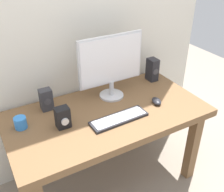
{
  "coord_description": "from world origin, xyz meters",
  "views": [
    {
      "loc": [
        -0.76,
        -1.41,
        1.81
      ],
      "look_at": [
        0.04,
        0.0,
        0.83
      ],
      "focal_mm": 42.8,
      "sensor_mm": 36.0,
      "label": 1
    }
  ],
  "objects_px": {
    "keyboard_primary": "(119,118)",
    "speaker_left": "(46,100)",
    "coffee_mug": "(20,123)",
    "speaker_right": "(152,70)",
    "audio_controller": "(63,118)",
    "desk": "(107,123)",
    "monitor": "(111,64)",
    "mouse": "(156,101)"
  },
  "relations": [
    {
      "from": "monitor",
      "to": "speaker_left",
      "type": "relative_size",
      "value": 3.22
    },
    {
      "from": "mouse",
      "to": "coffee_mug",
      "type": "bearing_deg",
      "value": -175.23
    },
    {
      "from": "monitor",
      "to": "mouse",
      "type": "xyz_separation_m",
      "value": [
        0.25,
        -0.27,
        -0.26
      ]
    },
    {
      "from": "monitor",
      "to": "keyboard_primary",
      "type": "height_order",
      "value": "monitor"
    },
    {
      "from": "keyboard_primary",
      "to": "speaker_right",
      "type": "height_order",
      "value": "speaker_right"
    },
    {
      "from": "coffee_mug",
      "to": "speaker_right",
      "type": "bearing_deg",
      "value": 6.32
    },
    {
      "from": "desk",
      "to": "speaker_right",
      "type": "height_order",
      "value": "speaker_right"
    },
    {
      "from": "mouse",
      "to": "desk",
      "type": "bearing_deg",
      "value": -176.18
    },
    {
      "from": "audio_controller",
      "to": "coffee_mug",
      "type": "height_order",
      "value": "audio_controller"
    },
    {
      "from": "speaker_left",
      "to": "coffee_mug",
      "type": "distance_m",
      "value": 0.26
    },
    {
      "from": "speaker_right",
      "to": "audio_controller",
      "type": "xyz_separation_m",
      "value": [
        -0.92,
        -0.26,
        -0.03
      ]
    },
    {
      "from": "mouse",
      "to": "speaker_left",
      "type": "height_order",
      "value": "speaker_left"
    },
    {
      "from": "monitor",
      "to": "desk",
      "type": "bearing_deg",
      "value": -126.28
    },
    {
      "from": "desk",
      "to": "audio_controller",
      "type": "distance_m",
      "value": 0.38
    },
    {
      "from": "keyboard_primary",
      "to": "audio_controller",
      "type": "height_order",
      "value": "audio_controller"
    },
    {
      "from": "keyboard_primary",
      "to": "speaker_left",
      "type": "height_order",
      "value": "speaker_left"
    },
    {
      "from": "speaker_right",
      "to": "coffee_mug",
      "type": "distance_m",
      "value": 1.17
    },
    {
      "from": "keyboard_primary",
      "to": "mouse",
      "type": "height_order",
      "value": "mouse"
    },
    {
      "from": "keyboard_primary",
      "to": "speaker_left",
      "type": "distance_m",
      "value": 0.54
    },
    {
      "from": "desk",
      "to": "audio_controller",
      "type": "xyz_separation_m",
      "value": [
        -0.34,
        -0.01,
        0.17
      ]
    },
    {
      "from": "desk",
      "to": "audio_controller",
      "type": "bearing_deg",
      "value": -178.1
    },
    {
      "from": "audio_controller",
      "to": "keyboard_primary",
      "type": "bearing_deg",
      "value": -17.92
    },
    {
      "from": "monitor",
      "to": "speaker_right",
      "type": "height_order",
      "value": "monitor"
    },
    {
      "from": "speaker_left",
      "to": "mouse",
      "type": "bearing_deg",
      "value": -23.98
    },
    {
      "from": "monitor",
      "to": "keyboard_primary",
      "type": "bearing_deg",
      "value": -109.58
    },
    {
      "from": "desk",
      "to": "monitor",
      "type": "xyz_separation_m",
      "value": [
        0.13,
        0.18,
        0.37
      ]
    },
    {
      "from": "mouse",
      "to": "coffee_mug",
      "type": "distance_m",
      "value": 0.99
    },
    {
      "from": "monitor",
      "to": "speaker_left",
      "type": "xyz_separation_m",
      "value": [
        -0.5,
        0.06,
        -0.19
      ]
    },
    {
      "from": "audio_controller",
      "to": "speaker_right",
      "type": "bearing_deg",
      "value": 15.56
    },
    {
      "from": "desk",
      "to": "mouse",
      "type": "bearing_deg",
      "value": -12.66
    },
    {
      "from": "mouse",
      "to": "audio_controller",
      "type": "bearing_deg",
      "value": -169.42
    },
    {
      "from": "audio_controller",
      "to": "coffee_mug",
      "type": "xyz_separation_m",
      "value": [
        -0.25,
        0.13,
        -0.03
      ]
    },
    {
      "from": "mouse",
      "to": "speaker_left",
      "type": "distance_m",
      "value": 0.82
    },
    {
      "from": "speaker_right",
      "to": "coffee_mug",
      "type": "height_order",
      "value": "speaker_right"
    },
    {
      "from": "mouse",
      "to": "coffee_mug",
      "type": "height_order",
      "value": "coffee_mug"
    },
    {
      "from": "desk",
      "to": "audio_controller",
      "type": "height_order",
      "value": "audio_controller"
    },
    {
      "from": "desk",
      "to": "speaker_left",
      "type": "height_order",
      "value": "speaker_left"
    },
    {
      "from": "speaker_right",
      "to": "coffee_mug",
      "type": "relative_size",
      "value": 2.43
    },
    {
      "from": "monitor",
      "to": "speaker_right",
      "type": "relative_size",
      "value": 2.65
    },
    {
      "from": "keyboard_primary",
      "to": "desk",
      "type": "bearing_deg",
      "value": 100.5
    },
    {
      "from": "monitor",
      "to": "coffee_mug",
      "type": "xyz_separation_m",
      "value": [
        -0.72,
        -0.07,
        -0.23
      ]
    },
    {
      "from": "speaker_left",
      "to": "speaker_right",
      "type": "bearing_deg",
      "value": -0.13
    }
  ]
}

